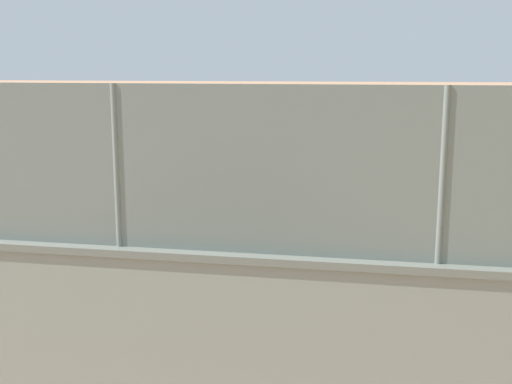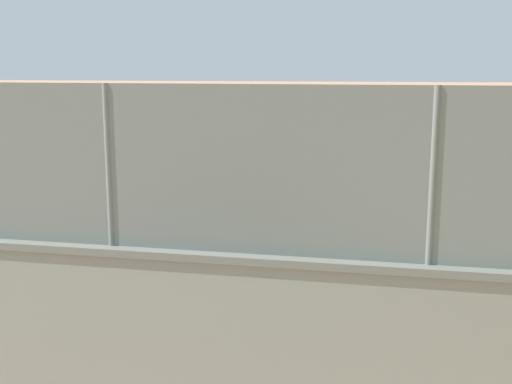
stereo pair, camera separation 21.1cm
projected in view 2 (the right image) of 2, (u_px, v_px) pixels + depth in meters
name	position (u px, v px, depth m)	size (l,w,h in m)	color
ground_plane	(380.00, 218.00, 16.05)	(260.00, 260.00, 0.00)	tan
perimeter_wall	(116.00, 326.00, 7.05)	(33.18, 1.41, 1.84)	gray
fence_panel_on_wall	(109.00, 166.00, 6.71)	(32.58, 1.12, 1.70)	slate
player_foreground_swinging	(146.00, 199.00, 13.84)	(0.70, 1.20, 1.53)	#B2B2B2
player_baseline_waiting	(420.00, 174.00, 17.04)	(1.00, 0.76, 1.52)	navy
sports_ball	(95.00, 199.00, 11.75)	(0.21, 0.21, 0.21)	orange
spare_ball_by_wall	(103.00, 339.00, 8.83)	(0.09, 0.09, 0.09)	white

